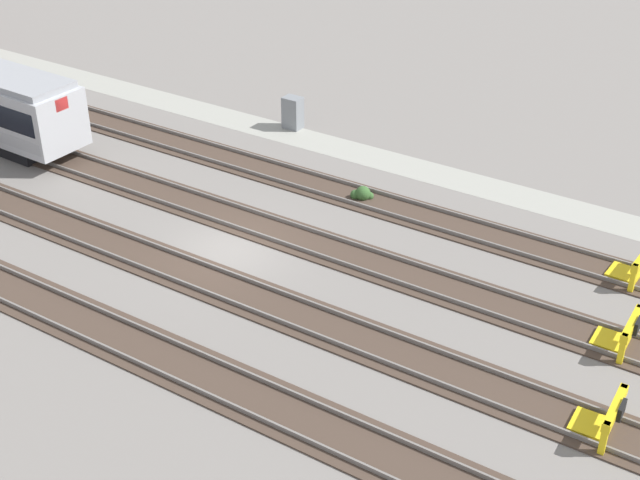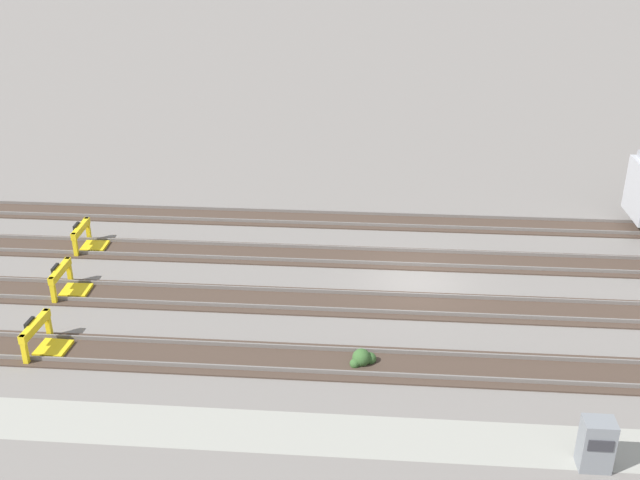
# 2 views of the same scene
# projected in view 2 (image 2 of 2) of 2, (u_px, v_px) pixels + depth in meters

# --- Properties ---
(ground_plane) EXTENTS (400.00, 400.00, 0.00)m
(ground_plane) POSITION_uv_depth(u_px,v_px,m) (417.00, 282.00, 31.70)
(ground_plane) COLOR gray
(service_walkway) EXTENTS (54.00, 2.00, 0.01)m
(service_walkway) POSITION_uv_depth(u_px,v_px,m) (429.00, 440.00, 22.44)
(service_walkway) COLOR #9E9E93
(service_walkway) RESTS_ON ground
(rail_track_nearest) EXTENTS (90.00, 2.23, 0.21)m
(rail_track_nearest) POSITION_uv_depth(u_px,v_px,m) (423.00, 366.00, 25.90)
(rail_track_nearest) COLOR #47382D
(rail_track_nearest) RESTS_ON ground
(rail_track_near_inner) EXTENTS (90.00, 2.24, 0.21)m
(rail_track_near_inner) POSITION_uv_depth(u_px,v_px,m) (419.00, 306.00, 29.76)
(rail_track_near_inner) COLOR #47382D
(rail_track_near_inner) RESTS_ON ground
(rail_track_middle) EXTENTS (90.00, 2.24, 0.21)m
(rail_track_middle) POSITION_uv_depth(u_px,v_px,m) (415.00, 259.00, 33.61)
(rail_track_middle) COLOR #47382D
(rail_track_middle) RESTS_ON ground
(rail_track_far_inner) EXTENTS (90.00, 2.23, 0.21)m
(rail_track_far_inner) POSITION_uv_depth(u_px,v_px,m) (412.00, 222.00, 37.47)
(rail_track_far_inner) COLOR #47382D
(rail_track_far_inner) RESTS_ON ground
(bumper_stop_nearest_track) EXTENTS (1.38, 2.01, 1.22)m
(bumper_stop_nearest_track) POSITION_uv_depth(u_px,v_px,m) (43.00, 338.00, 26.68)
(bumper_stop_nearest_track) COLOR yellow
(bumper_stop_nearest_track) RESTS_ON ground
(bumper_stop_near_inner_track) EXTENTS (1.36, 2.01, 1.22)m
(bumper_stop_near_inner_track) POSITION_uv_depth(u_px,v_px,m) (67.00, 282.00, 30.61)
(bumper_stop_near_inner_track) COLOR yellow
(bumper_stop_near_inner_track) RESTS_ON ground
(bumper_stop_middle_track) EXTENTS (1.37, 2.01, 1.22)m
(bumper_stop_middle_track) POSITION_uv_depth(u_px,v_px,m) (87.00, 238.00, 34.52)
(bumper_stop_middle_track) COLOR yellow
(bumper_stop_middle_track) RESTS_ON ground
(electrical_cabinet) EXTENTS (0.90, 0.73, 1.60)m
(electrical_cabinet) POSITION_uv_depth(u_px,v_px,m) (596.00, 444.00, 21.06)
(electrical_cabinet) COLOR gray
(electrical_cabinet) RESTS_ON ground
(weed_clump) EXTENTS (0.92, 0.70, 0.64)m
(weed_clump) POSITION_uv_depth(u_px,v_px,m) (362.00, 359.00, 25.98)
(weed_clump) COLOR #38602D
(weed_clump) RESTS_ON ground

